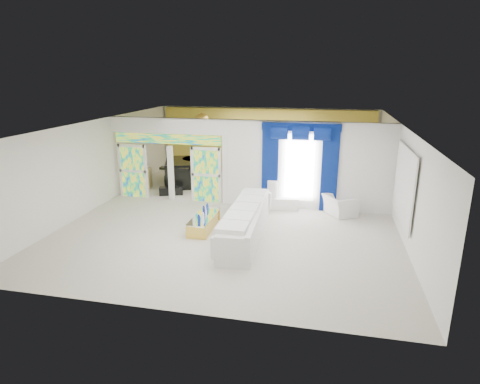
% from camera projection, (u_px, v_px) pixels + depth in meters
% --- Properties ---
extents(floor, '(12.00, 12.00, 0.00)m').
position_uv_depth(floor, '(239.00, 213.00, 13.65)').
color(floor, '#B7AF9E').
rests_on(floor, ground).
extents(dividing_wall, '(5.70, 0.18, 3.00)m').
position_uv_depth(dividing_wall, '(307.00, 166.00, 13.72)').
color(dividing_wall, white).
rests_on(dividing_wall, ground).
extents(dividing_header, '(4.30, 0.18, 0.55)m').
position_uv_depth(dividing_header, '(167.00, 126.00, 14.39)').
color(dividing_header, white).
rests_on(dividing_header, dividing_wall).
extents(stained_panel_left, '(0.95, 0.04, 2.00)m').
position_uv_depth(stained_panel_left, '(133.00, 171.00, 15.17)').
color(stained_panel_left, '#994C3F').
rests_on(stained_panel_left, ground).
extents(stained_panel_right, '(0.95, 0.04, 2.00)m').
position_uv_depth(stained_panel_right, '(206.00, 175.00, 14.59)').
color(stained_panel_right, '#994C3F').
rests_on(stained_panel_right, ground).
extents(stained_transom, '(4.00, 0.05, 0.35)m').
position_uv_depth(stained_transom, '(167.00, 139.00, 14.53)').
color(stained_transom, '#994C3F').
rests_on(stained_transom, dividing_header).
extents(window_pane, '(1.00, 0.02, 2.30)m').
position_uv_depth(window_pane, '(299.00, 168.00, 13.69)').
color(window_pane, white).
rests_on(window_pane, dividing_wall).
extents(blue_drape_left, '(0.55, 0.10, 2.80)m').
position_uv_depth(blue_drape_left, '(270.00, 168.00, 13.88)').
color(blue_drape_left, '#04084A').
rests_on(blue_drape_left, ground).
extents(blue_drape_right, '(0.55, 0.10, 2.80)m').
position_uv_depth(blue_drape_right, '(330.00, 171.00, 13.48)').
color(blue_drape_right, '#04084A').
rests_on(blue_drape_right, ground).
extents(blue_pelmet, '(2.60, 0.12, 0.25)m').
position_uv_depth(blue_pelmet, '(301.00, 127.00, 13.28)').
color(blue_pelmet, '#04084A').
rests_on(blue_pelmet, dividing_wall).
extents(wall_mirror, '(0.04, 2.70, 1.90)m').
position_uv_depth(wall_mirror, '(405.00, 185.00, 11.27)').
color(wall_mirror, white).
rests_on(wall_mirror, ground).
extents(gold_curtains, '(9.70, 0.12, 2.90)m').
position_uv_depth(gold_curtains, '(266.00, 141.00, 18.75)').
color(gold_curtains, gold).
rests_on(gold_curtains, ground).
extents(white_sofa, '(1.05, 4.17, 0.79)m').
position_uv_depth(white_sofa, '(246.00, 223.00, 11.62)').
color(white_sofa, white).
rests_on(white_sofa, ground).
extents(coffee_table, '(0.64, 1.74, 0.38)m').
position_uv_depth(coffee_table, '(204.00, 223.00, 12.23)').
color(coffee_table, gold).
rests_on(coffee_table, ground).
extents(console_table, '(1.22, 0.51, 0.40)m').
position_uv_depth(console_table, '(281.00, 203.00, 14.01)').
color(console_table, white).
rests_on(console_table, ground).
extents(table_lamp, '(0.36, 0.36, 0.58)m').
position_uv_depth(table_lamp, '(273.00, 189.00, 13.94)').
color(table_lamp, silver).
rests_on(table_lamp, console_table).
extents(armchair, '(1.28, 1.32, 0.65)m').
position_uv_depth(armchair, '(340.00, 205.00, 13.40)').
color(armchair, white).
rests_on(armchair, ground).
extents(grand_piano, '(2.11, 2.41, 1.02)m').
position_uv_depth(grand_piano, '(185.00, 172.00, 17.06)').
color(grand_piano, black).
rests_on(grand_piano, ground).
extents(piano_bench, '(0.96, 0.62, 0.30)m').
position_uv_depth(piano_bench, '(171.00, 191.00, 15.67)').
color(piano_bench, black).
rests_on(piano_bench, ground).
extents(tv_console, '(0.64, 0.60, 0.81)m').
position_uv_depth(tv_console, '(144.00, 179.00, 16.44)').
color(tv_console, tan).
rests_on(tv_console, ground).
extents(chandelier, '(0.60, 0.60, 0.60)m').
position_uv_depth(chandelier, '(202.00, 121.00, 16.55)').
color(chandelier, gold).
rests_on(chandelier, ceiling).
extents(decanters, '(0.20, 1.23, 0.29)m').
position_uv_depth(decanters, '(203.00, 214.00, 12.14)').
color(decanters, '#163498').
rests_on(decanters, coffee_table).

